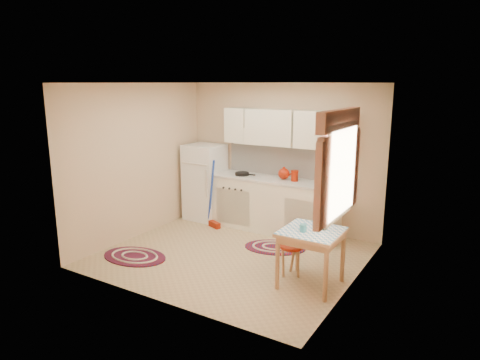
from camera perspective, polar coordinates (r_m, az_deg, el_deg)
name	(u,v)px	position (r m, az deg, el deg)	size (l,w,h in m)	color
room_shell	(250,147)	(6.14, 1.28, 4.37)	(3.64, 3.60, 2.52)	tan
fridge	(205,182)	(7.97, -4.69, -0.28)	(0.65, 0.60, 1.40)	white
broom	(214,195)	(7.46, -3.48, -1.95)	(0.28, 0.12, 1.20)	#1D3FB8
base_cabinets	(273,206)	(7.37, 4.41, -3.44)	(2.25, 0.60, 0.88)	white
countertop	(273,180)	(7.25, 4.47, 0.05)	(2.27, 0.62, 0.04)	beige
frying_pan	(242,174)	(7.48, 0.26, 0.83)	(0.24, 0.24, 0.05)	black
red_kettle	(284,174)	(7.14, 5.87, 0.85)	(0.21, 0.19, 0.21)	#8F1905
red_canister	(295,176)	(7.07, 7.29, 0.48)	(0.12, 0.12, 0.16)	#8F1905
table	(311,258)	(5.50, 9.42, -10.24)	(0.72, 0.72, 0.72)	tan
stool	(291,260)	(5.78, 6.83, -10.59)	(0.30, 0.30, 0.42)	#8F1905
coffee_pot	(324,219)	(5.40, 11.07, -5.18)	(0.13, 0.11, 0.26)	teal
mug	(303,228)	(5.29, 8.41, -6.38)	(0.09, 0.09, 0.10)	teal
rug_center	(275,247)	(6.74, 4.70, -8.92)	(0.95, 0.63, 0.02)	maroon
rug_left	(135,256)	(6.57, -13.87, -9.86)	(1.01, 0.67, 0.02)	maroon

